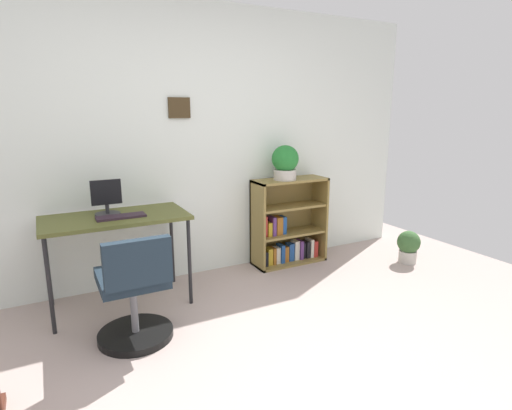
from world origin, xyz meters
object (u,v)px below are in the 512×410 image
(desk, at_px, (116,223))
(monitor, at_px, (107,199))
(potted_plant_on_shelf, at_px, (285,162))
(office_chair, at_px, (135,296))
(bookshelf_low, at_px, (286,226))
(potted_plant_floor, at_px, (408,246))
(keyboard, at_px, (121,217))

(desk, xyz_separation_m, monitor, (-0.04, 0.07, 0.19))
(monitor, bearing_deg, potted_plant_on_shelf, 3.00)
(office_chair, relative_size, potted_plant_on_shelf, 2.31)
(office_chair, xyz_separation_m, bookshelf_low, (1.74, 0.84, 0.05))
(potted_plant_on_shelf, bearing_deg, office_chair, -154.69)
(monitor, distance_m, potted_plant_floor, 3.01)
(bookshelf_low, bearing_deg, desk, -173.09)
(keyboard, xyz_separation_m, potted_plant_on_shelf, (1.64, 0.23, 0.30))
(potted_plant_on_shelf, height_order, potted_plant_floor, potted_plant_on_shelf)
(office_chair, height_order, bookshelf_low, bookshelf_low)
(desk, height_order, potted_plant_floor, desk)
(desk, xyz_separation_m, potted_plant_on_shelf, (1.67, 0.16, 0.37))
(office_chair, relative_size, potted_plant_floor, 2.32)
(keyboard, bearing_deg, potted_plant_on_shelf, 8.12)
(potted_plant_on_shelf, bearing_deg, bookshelf_low, 40.89)
(potted_plant_floor, bearing_deg, potted_plant_on_shelf, 153.94)
(desk, xyz_separation_m, office_chair, (-0.01, -0.63, -0.35))
(keyboard, bearing_deg, office_chair, -94.02)
(desk, bearing_deg, bookshelf_low, 6.91)
(bookshelf_low, relative_size, potted_plant_on_shelf, 2.58)
(desk, distance_m, office_chair, 0.73)
(potted_plant_floor, bearing_deg, office_chair, -175.65)
(monitor, relative_size, office_chair, 0.36)
(keyboard, distance_m, bookshelf_low, 1.76)
(monitor, distance_m, office_chair, 0.89)
(monitor, xyz_separation_m, bookshelf_low, (1.77, 0.14, -0.49))
(bookshelf_low, distance_m, potted_plant_on_shelf, 0.68)
(desk, height_order, monitor, monitor)
(office_chair, xyz_separation_m, potted_plant_floor, (2.85, 0.22, -0.16))
(monitor, xyz_separation_m, office_chair, (0.04, -0.70, -0.54))
(desk, relative_size, potted_plant_on_shelf, 3.21)
(desk, bearing_deg, office_chair, -90.62)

